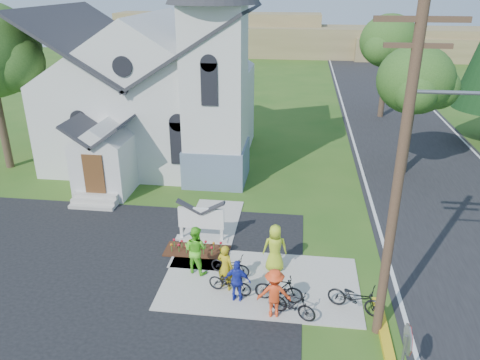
# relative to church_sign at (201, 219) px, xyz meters

# --- Properties ---
(ground) EXTENTS (120.00, 120.00, 0.00)m
(ground) POSITION_rel_church_sign_xyz_m (1.20, -3.20, -1.03)
(ground) COLOR #2D5919
(ground) RESTS_ON ground
(road) EXTENTS (8.00, 90.00, 0.02)m
(road) POSITION_rel_church_sign_xyz_m (11.20, 11.80, -1.02)
(road) COLOR black
(road) RESTS_ON ground
(sidewalk) EXTENTS (7.00, 4.00, 0.05)m
(sidewalk) POSITION_rel_church_sign_xyz_m (2.70, -2.70, -1.00)
(sidewalk) COLOR #ADA79D
(sidewalk) RESTS_ON ground
(church) EXTENTS (12.35, 12.00, 13.00)m
(church) POSITION_rel_church_sign_xyz_m (-4.28, 9.28, 4.22)
(church) COLOR silver
(church) RESTS_ON ground
(church_sign) EXTENTS (2.20, 0.40, 1.70)m
(church_sign) POSITION_rel_church_sign_xyz_m (0.00, 0.00, 0.00)
(church_sign) COLOR #ADA79D
(church_sign) RESTS_ON ground
(flower_bed) EXTENTS (2.60, 1.10, 0.07)m
(flower_bed) POSITION_rel_church_sign_xyz_m (0.00, -0.90, -0.99)
(flower_bed) COLOR #391C0F
(flower_bed) RESTS_ON ground
(utility_pole) EXTENTS (3.45, 0.28, 10.00)m
(utility_pole) POSITION_rel_church_sign_xyz_m (6.56, -4.70, 4.38)
(utility_pole) COLOR #422C21
(utility_pole) RESTS_ON ground
(stop_sign) EXTENTS (0.11, 0.76, 2.48)m
(stop_sign) POSITION_rel_church_sign_xyz_m (6.63, -7.40, 0.75)
(stop_sign) COLOR gray
(stop_sign) RESTS_ON ground
(tree_road_near) EXTENTS (4.00, 4.00, 7.05)m
(tree_road_near) POSITION_rel_church_sign_xyz_m (9.70, 8.80, 4.18)
(tree_road_near) COLOR #3D2C21
(tree_road_near) RESTS_ON ground
(tree_road_mid) EXTENTS (4.40, 4.40, 7.80)m
(tree_road_mid) POSITION_rel_church_sign_xyz_m (10.20, 20.80, 4.75)
(tree_road_mid) COLOR #3D2C21
(tree_road_mid) RESTS_ON ground
(distant_hills) EXTENTS (61.00, 10.00, 5.60)m
(distant_hills) POSITION_rel_church_sign_xyz_m (4.56, 53.13, 1.15)
(distant_hills) COLOR olive
(distant_hills) RESTS_ON ground
(cyclist_0) EXTENTS (0.74, 0.63, 1.71)m
(cyclist_0) POSITION_rel_church_sign_xyz_m (1.52, -3.18, -0.12)
(cyclist_0) COLOR gold
(cyclist_0) RESTS_ON sidewalk
(bike_0) EXTENTS (1.66, 0.90, 0.83)m
(bike_0) POSITION_rel_church_sign_xyz_m (1.71, -3.41, -0.56)
(bike_0) COLOR black
(bike_0) RESTS_ON sidewalk
(cyclist_1) EXTENTS (1.09, 0.98, 1.86)m
(cyclist_1) POSITION_rel_church_sign_xyz_m (0.27, -2.31, -0.05)
(cyclist_1) COLOR #62DE29
(cyclist_1) RESTS_ON sidewalk
(bike_1) EXTENTS (1.69, 0.66, 0.99)m
(bike_1) POSITION_rel_church_sign_xyz_m (3.40, -3.68, -0.48)
(bike_1) COLOR black
(bike_1) RESTS_ON sidewalk
(cyclist_2) EXTENTS (0.92, 0.44, 1.53)m
(cyclist_2) POSITION_rel_church_sign_xyz_m (2.02, -3.79, -0.21)
(cyclist_2) COLOR #2432B4
(cyclist_2) RESTS_ON sidewalk
(bike_2) EXTENTS (1.59, 0.87, 0.80)m
(bike_2) POSITION_rel_church_sign_xyz_m (1.55, -2.32, -0.58)
(bike_2) COLOR black
(bike_2) RESTS_ON sidewalk
(cyclist_3) EXTENTS (1.14, 0.71, 1.69)m
(cyclist_3) POSITION_rel_church_sign_xyz_m (3.28, -4.40, -0.13)
(cyclist_3) COLOR #F3461B
(cyclist_3) RESTS_ON sidewalk
(bike_3) EXTENTS (1.65, 1.03, 0.96)m
(bike_3) POSITION_rel_church_sign_xyz_m (3.88, -4.40, -0.50)
(bike_3) COLOR black
(bike_3) RESTS_ON sidewalk
(cyclist_4) EXTENTS (0.97, 0.70, 1.84)m
(cyclist_4) POSITION_rel_church_sign_xyz_m (3.14, -1.79, -0.06)
(cyclist_4) COLOR #B1CD26
(cyclist_4) RESTS_ON sidewalk
(bike_4) EXTENTS (1.97, 1.29, 0.98)m
(bike_4) POSITION_rel_church_sign_xyz_m (5.90, -3.83, -0.49)
(bike_4) COLOR black
(bike_4) RESTS_ON sidewalk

